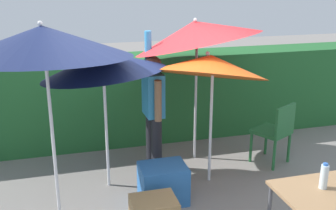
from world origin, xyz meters
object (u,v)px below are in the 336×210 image
object	(u,v)px
umbrella_orange	(102,63)
umbrella_yellow	(196,32)
chair_plastic	(276,130)
umbrella_navy	(43,42)
folding_table	(322,200)
cooler_box	(163,183)
person_vendor	(153,107)
bottle_water	(324,176)
umbrella_rainbow	(210,65)

from	to	relation	value
umbrella_orange	umbrella_yellow	xyz separation A→B (m)	(1.31, 0.48, 0.24)
umbrella_orange	chair_plastic	bearing A→B (deg)	0.53
umbrella_navy	folding_table	world-z (taller)	umbrella_navy
umbrella_yellow	cooler_box	bearing A→B (deg)	-125.40
person_vendor	bottle_water	size ratio (longest dim) A/B	7.83
umbrella_yellow	umbrella_navy	size ratio (longest dim) A/B	1.04
umbrella_rainbow	bottle_water	xyz separation A→B (m)	(0.40, -1.78, -0.64)
umbrella_orange	person_vendor	world-z (taller)	person_vendor
umbrella_rainbow	folding_table	xyz separation A→B (m)	(0.38, -1.82, -0.85)
person_vendor	cooler_box	size ratio (longest dim) A/B	3.48
umbrella_yellow	folding_table	distance (m)	2.76
umbrella_orange	person_vendor	size ratio (longest dim) A/B	0.98
chair_plastic	cooler_box	world-z (taller)	chair_plastic
umbrella_rainbow	cooler_box	world-z (taller)	umbrella_rainbow
umbrella_rainbow	chair_plastic	world-z (taller)	umbrella_rainbow
umbrella_yellow	folding_table	world-z (taller)	umbrella_yellow
umbrella_rainbow	person_vendor	size ratio (longest dim) A/B	1.02
umbrella_rainbow	bottle_water	size ratio (longest dim) A/B	7.98
chair_plastic	umbrella_rainbow	bearing A→B (deg)	-169.46
umbrella_rainbow	umbrella_navy	bearing A→B (deg)	-170.65
umbrella_orange	umbrella_yellow	size ratio (longest dim) A/B	0.81
umbrella_yellow	person_vendor	xyz separation A→B (m)	(-0.66, -0.27, -0.90)
cooler_box	umbrella_orange	bearing A→B (deg)	136.90
umbrella_yellow	chair_plastic	size ratio (longest dim) A/B	2.54
umbrella_orange	cooler_box	world-z (taller)	umbrella_orange
cooler_box	chair_plastic	bearing A→B (deg)	17.67
cooler_box	folding_table	xyz separation A→B (m)	(1.07, -1.45, 0.45)
umbrella_yellow	chair_plastic	distance (m)	1.74
person_vendor	folding_table	distance (m)	2.44
umbrella_rainbow	umbrella_orange	distance (m)	1.28
chair_plastic	bottle_water	distance (m)	2.13
umbrella_rainbow	umbrella_navy	xyz separation A→B (m)	(-1.89, -0.31, 0.41)
cooler_box	folding_table	world-z (taller)	folding_table
umbrella_navy	umbrella_yellow	bearing A→B (deg)	26.78
umbrella_orange	folding_table	world-z (taller)	umbrella_orange
umbrella_yellow	chair_plastic	xyz separation A→B (m)	(1.04, -0.46, -1.32)
bottle_water	umbrella_orange	bearing A→B (deg)	130.30
folding_table	bottle_water	distance (m)	0.21
umbrella_orange	cooler_box	distance (m)	1.57
umbrella_rainbow	folding_table	size ratio (longest dim) A/B	2.39
cooler_box	bottle_water	world-z (taller)	bottle_water
umbrella_rainbow	cooler_box	xyz separation A→B (m)	(-0.68, -0.36, -1.30)
umbrella_rainbow	cooler_box	bearing A→B (deg)	-152.11
umbrella_yellow	umbrella_navy	world-z (taller)	umbrella_yellow
umbrella_rainbow	umbrella_navy	distance (m)	1.96
person_vendor	cooler_box	xyz separation A→B (m)	(-0.07, -0.76, -0.71)
umbrella_navy	person_vendor	xyz separation A→B (m)	(1.27, 0.70, -1.00)
person_vendor	bottle_water	distance (m)	2.40
umbrella_yellow	bottle_water	world-z (taller)	umbrella_yellow
umbrella_navy	chair_plastic	size ratio (longest dim) A/B	2.43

